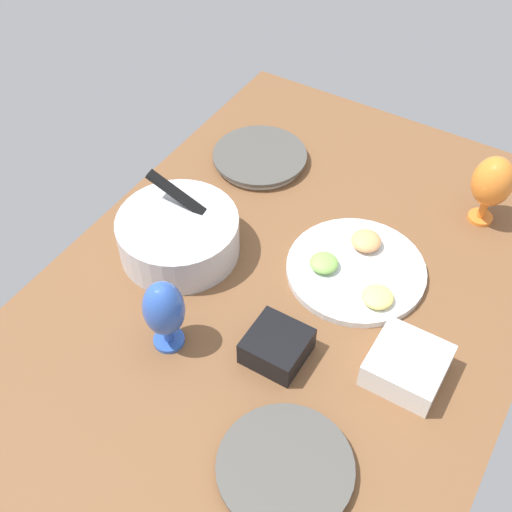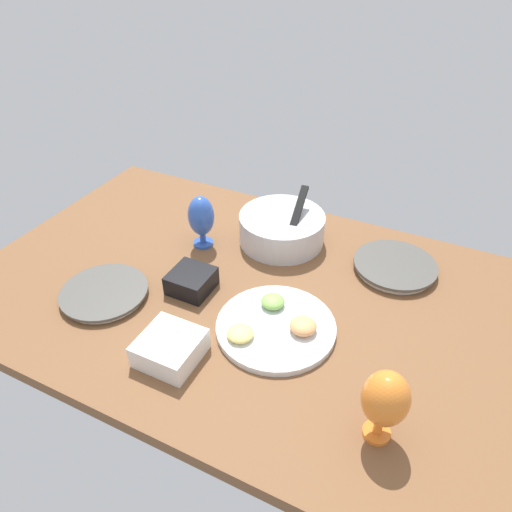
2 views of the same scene
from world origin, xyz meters
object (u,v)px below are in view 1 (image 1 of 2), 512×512
object	(u,v)px
dinner_plate_left	(285,468)
fruit_platter	(356,268)
mixing_bowl	(179,234)
hurricane_glass_blue	(164,310)
square_bowl_black	(277,345)
dinner_plate_right	(260,158)
square_bowl_white	(407,364)
hurricane_glass_orange	(492,183)

from	to	relation	value
dinner_plate_left	fruit_platter	distance (cm)	51.43
dinner_plate_left	mixing_bowl	world-z (taller)	mixing_bowl
hurricane_glass_blue	square_bowl_black	distance (cm)	24.17
fruit_platter	hurricane_glass_blue	world-z (taller)	hurricane_glass_blue
dinner_plate_left	mixing_bowl	size ratio (longest dim) A/B	0.89
dinner_plate_right	fruit_platter	size ratio (longest dim) A/B	0.79
mixing_bowl	square_bowl_black	world-z (taller)	mixing_bowl
hurricane_glass_blue	square_bowl_black	bearing A→B (deg)	-67.10
dinner_plate_right	square_bowl_black	world-z (taller)	square_bowl_black
dinner_plate_left	square_bowl_white	distance (cm)	32.51
fruit_platter	hurricane_glass_blue	distance (cm)	46.95
fruit_platter	square_bowl_white	xyz separation A→B (cm)	(-19.90, -20.45, 2.28)
hurricane_glass_orange	hurricane_glass_blue	world-z (taller)	hurricane_glass_orange
hurricane_glass_orange	square_bowl_white	distance (cm)	53.02
mixing_bowl	dinner_plate_right	bearing A→B (deg)	1.19
hurricane_glass_orange	hurricane_glass_blue	distance (cm)	83.61
fruit_platter	square_bowl_black	size ratio (longest dim) A/B	2.70
mixing_bowl	square_bowl_white	size ratio (longest dim) A/B	1.94
fruit_platter	hurricane_glass_blue	xyz separation A→B (cm)	(-38.26, 25.52, 9.40)
dinner_plate_left	mixing_bowl	xyz separation A→B (cm)	(35.12, 48.78, 4.27)
dinner_plate_right	hurricane_glass_orange	size ratio (longest dim) A/B	1.35
dinner_plate_left	fruit_platter	bearing A→B (deg)	10.92
square_bowl_white	mixing_bowl	bearing A→B (deg)	85.66
dinner_plate_right	hurricane_glass_orange	world-z (taller)	hurricane_glass_orange
square_bowl_white	square_bowl_black	bearing A→B (deg)	110.80
square_bowl_black	fruit_platter	bearing A→B (deg)	-8.36
mixing_bowl	square_bowl_black	distance (cm)	37.48
mixing_bowl	fruit_platter	distance (cm)	42.16
square_bowl_white	square_bowl_black	world-z (taller)	square_bowl_white
dinner_plate_left	square_bowl_black	size ratio (longest dim) A/B	2.11
dinner_plate_right	hurricane_glass_blue	xyz separation A→B (cm)	(-61.22, -14.31, 9.32)
mixing_bowl	fruit_platter	bearing A→B (deg)	-68.50
fruit_platter	square_bowl_white	bearing A→B (deg)	-134.21
fruit_platter	hurricane_glass_orange	xyz separation A→B (cm)	(32.44, -19.09, 10.61)
hurricane_glass_orange	square_bowl_white	xyz separation A→B (cm)	(-52.34, -1.37, -8.34)
hurricane_glass_orange	square_bowl_white	world-z (taller)	hurricane_glass_orange
dinner_plate_left	dinner_plate_right	bearing A→B (deg)	34.02
dinner_plate_left	fruit_platter	xyz separation A→B (cm)	(50.50, 9.74, 0.15)
hurricane_glass_blue	dinner_plate_left	bearing A→B (deg)	-109.13
dinner_plate_right	hurricane_glass_blue	bearing A→B (deg)	-166.84
dinner_plate_left	mixing_bowl	bearing A→B (deg)	54.25
dinner_plate_left	square_bowl_black	xyz separation A→B (cm)	(21.19, 14.05, 2.22)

